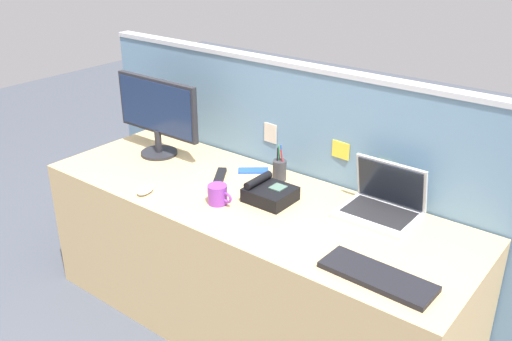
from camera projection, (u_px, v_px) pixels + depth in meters
The scene contains 12 objects.
ground_plane at pixel (250, 321), 2.88m from camera, with size 10.00×10.00×0.00m, color #424751.
desk at pixel (250, 263), 2.73m from camera, with size 2.11×0.72×0.71m, color tan.
cubicle_divider at pixel (298, 183), 2.91m from camera, with size 2.58×0.08×1.26m.
desktop_monitor at pixel (157, 112), 2.97m from camera, with size 0.55×0.20×0.42m.
laptop at pixel (383, 202), 2.43m from camera, with size 0.32×0.26×0.23m.
desk_phone at pixel (269, 193), 2.55m from camera, with size 0.20×0.19×0.10m.
keyboard_main at pixel (377, 276), 2.01m from camera, with size 0.42×0.15×0.02m, color black.
computer_mouse_right_hand at pixel (145, 190), 2.62m from camera, with size 0.06×0.10×0.03m, color silver.
pen_cup at pixel (280, 170), 2.75m from camera, with size 0.07×0.07×0.18m.
cell_phone_blue_case at pixel (253, 171), 2.85m from camera, with size 0.07×0.15×0.01m, color blue.
tv_remote at pixel (220, 176), 2.78m from camera, with size 0.04×0.17×0.02m, color black.
coffee_mug at pixel (218, 195), 2.52m from camera, with size 0.13×0.09×0.09m.
Camera 1 is at (1.45, -1.79, 1.89)m, focal length 39.59 mm.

